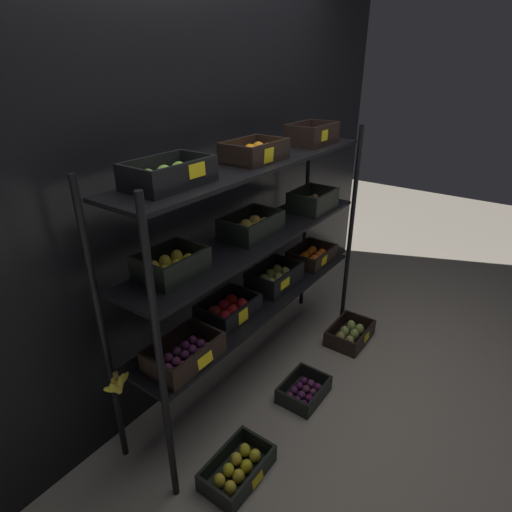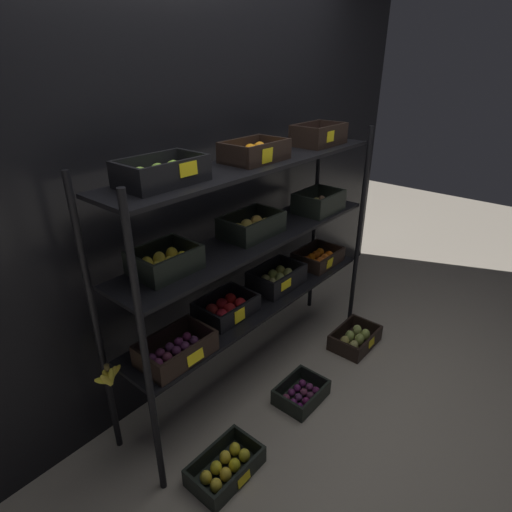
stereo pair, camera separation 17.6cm
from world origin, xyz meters
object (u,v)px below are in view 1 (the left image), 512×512
Objects in this scene: crate_ground_lemon at (238,469)px; crate_ground_plum at (304,391)px; display_rack at (254,240)px; crate_ground_pear at (350,334)px.

crate_ground_plum is at bearing 0.17° from crate_ground_lemon.
crate_ground_lemon is 0.67m from crate_ground_plum.
display_rack is 5.33× the size of crate_ground_pear.
display_rack is 1.22m from crate_ground_pear.
display_rack reaches higher than crate_ground_pear.
crate_ground_lemon is 1.20× the size of crate_ground_plum.
crate_ground_plum is (0.67, 0.00, -0.01)m from crate_ground_lemon.
crate_ground_lemon reaches higher than crate_ground_plum.
crate_ground_plum is 0.84× the size of crate_ground_pear.
crate_ground_lemon is 1.00× the size of crate_ground_pear.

